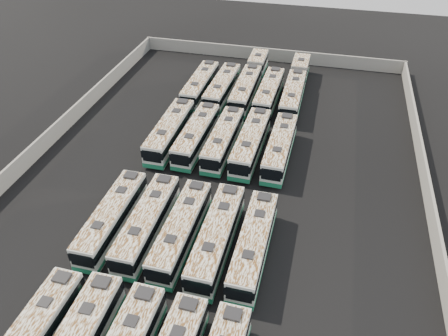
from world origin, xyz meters
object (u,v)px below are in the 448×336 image
Objects in this scene: bus_midfront_left at (147,223)px; bus_back_far_left at (200,85)px; bus_midback_far_right at (280,147)px; bus_back_right at (269,93)px; bus_midback_left at (196,135)px; bus_midback_right at (251,142)px; bus_midback_center at (223,139)px; bus_midback_far_left at (170,131)px; bus_back_left at (222,88)px; bus_back_center at (250,81)px; bus_back_far_right at (295,86)px; bus_midfront_center at (181,230)px; bus_midfront_right at (217,237)px; bus_midfront_far_right at (253,244)px; bus_midfront_far_left at (112,218)px.

bus_back_far_left reaches higher than bus_midfront_left.
bus_midback_far_right is 0.99× the size of bus_back_right.
bus_midfront_left is 18.88m from bus_midback_far_right.
bus_midback_right is at bearing 0.68° from bus_midback_left.
bus_midback_left reaches higher than bus_midback_center.
bus_midback_far_left is 1.02× the size of bus_midback_left.
bus_back_left is at bearing 89.86° from bus_midfront_left.
bus_midfront_left is at bearing -96.11° from bus_back_center.
bus_midfront_left is 29.25m from bus_back_left.
bus_back_left is (-6.95, 13.34, -0.04)m from bus_midback_right.
bus_back_right is (6.80, 13.31, 0.01)m from bus_midback_left.
bus_back_left is (-10.49, 13.48, 0.01)m from bus_midback_far_right.
bus_back_far_right reaches higher than bus_midback_far_right.
bus_midback_left reaches higher than bus_midfront_center.
bus_midfront_right is 1.02× the size of bus_midback_left.
bus_midback_right is at bearing 78.64° from bus_midfront_center.
bus_back_right is (-3.53, 29.54, 0.02)m from bus_midfront_far_right.
bus_midback_far_left is at bearing -178.84° from bus_midback_right.
bus_back_far_right is (10.26, 32.44, 0.01)m from bus_midfront_left.
bus_midfront_far_right is 0.99× the size of bus_midback_far_right.
bus_midfront_center is at bearing -112.57° from bus_midback_far_right.
bus_midfront_center is 0.99× the size of bus_back_far_left.
bus_midfront_far_left is 16.50m from bus_midback_left.
bus_midfront_center is at bearing -89.20° from bus_midback_center.
bus_midfront_far_left is 0.98× the size of bus_midback_far_right.
bus_back_right reaches higher than bus_midback_left.
bus_midfront_center is 0.96× the size of bus_midback_right.
bus_midfront_left is at bearing 1.93° from bus_midfront_far_left.
bus_back_right is at bearing 0.23° from bus_back_far_left.
bus_midfront_right is 1.04× the size of bus_midback_center.
bus_midback_far_right is (10.37, 15.77, 0.00)m from bus_midfront_left.
bus_back_right is at bearing 64.24° from bus_midback_left.
bus_midfront_right is 1.02× the size of bus_midback_far_right.
bus_midback_left is 1.01× the size of bus_back_far_left.
bus_midback_far_left is (-3.42, 15.92, 0.05)m from bus_midfront_left.
bus_back_center is at bearing 96.35° from bus_midfront_right.
bus_back_far_right is (13.76, 3.16, 0.01)m from bus_back_far_left.
bus_back_left is at bearing 83.07° from bus_midfront_far_left.
bus_midfront_left is 10.34m from bus_midfront_far_right.
bus_back_left is 4.78m from bus_back_center.
bus_midfront_far_left is at bearing -90.53° from bus_midback_far_left.
bus_back_far_left is (0.04, 29.42, 0.03)m from bus_midfront_far_left.
bus_back_right is at bearing 91.41° from bus_midback_right.
bus_midback_far_left is 0.65× the size of bus_back_center.
bus_midback_center reaches higher than bus_midfront_far_left.
bus_midfront_far_left is at bearing -179.42° from bus_midfront_center.
bus_midback_far_right is (6.94, -0.08, 0.02)m from bus_midback_center.
bus_midback_far_left reaches higher than bus_midback_center.
bus_midback_far_left is at bearing 113.73° from bus_midfront_center.
bus_midback_left is (3.42, 0.06, -0.04)m from bus_midback_far_left.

